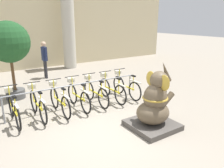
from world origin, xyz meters
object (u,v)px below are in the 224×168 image
(bicycle_0, at_px, (14,109))
(elephant_statue, at_px, (154,106))
(bicycle_4, at_px, (95,92))
(bicycle_6, at_px, (126,86))
(bicycle_5, at_px, (112,89))
(bicycle_2, at_px, (59,100))
(person_pedestrian, at_px, (44,56))
(bicycle_3, at_px, (78,96))
(potted_tree, at_px, (9,45))
(bicycle_1, at_px, (37,104))

(bicycle_0, distance_m, elephant_statue, 3.78)
(bicycle_4, relative_size, bicycle_6, 1.00)
(elephant_statue, bearing_deg, bicycle_5, 85.78)
(bicycle_2, height_order, bicycle_4, same)
(bicycle_2, relative_size, person_pedestrian, 0.95)
(person_pedestrian, bearing_deg, bicycle_0, -117.23)
(bicycle_5, bearing_deg, bicycle_3, 179.64)
(bicycle_2, bearing_deg, bicycle_3, 3.52)
(bicycle_6, relative_size, potted_tree, 0.61)
(bicycle_4, bearing_deg, bicycle_0, 179.99)
(bicycle_3, relative_size, bicycle_5, 1.00)
(bicycle_4, distance_m, potted_tree, 3.30)
(bicycle_2, xyz_separation_m, bicycle_5, (1.90, 0.03, 0.00))
(bicycle_4, bearing_deg, bicycle_2, -177.28)
(potted_tree, bearing_deg, person_pedestrian, 50.95)
(bicycle_3, bearing_deg, bicycle_4, 1.91)
(elephant_statue, xyz_separation_m, potted_tree, (-2.60, 4.32, 1.31))
(bicycle_6, bearing_deg, bicycle_0, 179.95)
(bicycle_3, distance_m, elephant_statue, 2.53)
(bicycle_1, height_order, bicycle_2, same)
(bicycle_2, relative_size, bicycle_3, 1.00)
(bicycle_3, height_order, bicycle_4, same)
(elephant_statue, relative_size, potted_tree, 0.65)
(elephant_statue, height_order, person_pedestrian, elephant_statue)
(bicycle_1, height_order, elephant_statue, elephant_statue)
(bicycle_3, bearing_deg, elephant_statue, -64.19)
(bicycle_0, xyz_separation_m, bicycle_3, (1.90, -0.02, 0.00))
(bicycle_6, xyz_separation_m, potted_tree, (-3.40, 2.03, 1.50))
(bicycle_0, xyz_separation_m, bicycle_1, (0.63, -0.03, 0.00))
(person_pedestrian, bearing_deg, bicycle_6, -68.78)
(bicycle_0, bearing_deg, bicycle_2, -2.74)
(bicycle_5, bearing_deg, bicycle_1, 179.91)
(bicycle_3, bearing_deg, bicycle_1, -179.83)
(bicycle_2, bearing_deg, person_pedestrian, 78.11)
(bicycle_1, bearing_deg, bicycle_5, -0.09)
(bicycle_4, distance_m, elephant_statue, 2.35)
(bicycle_5, bearing_deg, person_pedestrian, 103.30)
(bicycle_3, distance_m, bicycle_4, 0.63)
(elephant_statue, bearing_deg, bicycle_1, 136.19)
(bicycle_0, distance_m, bicycle_3, 1.90)
(bicycle_0, relative_size, person_pedestrian, 0.95)
(bicycle_0, distance_m, bicycle_1, 0.63)
(bicycle_4, bearing_deg, elephant_statue, -78.52)
(bicycle_3, height_order, elephant_statue, elephant_statue)
(bicycle_0, bearing_deg, person_pedestrian, 62.77)
(bicycle_4, distance_m, person_pedestrian, 4.27)
(bicycle_2, height_order, bicycle_3, same)
(bicycle_5, bearing_deg, potted_tree, 143.39)
(bicycle_3, xyz_separation_m, bicycle_6, (1.90, 0.02, 0.00))
(bicycle_3, bearing_deg, potted_tree, 126.24)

